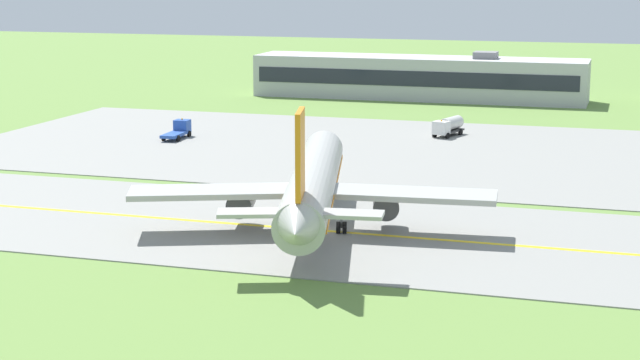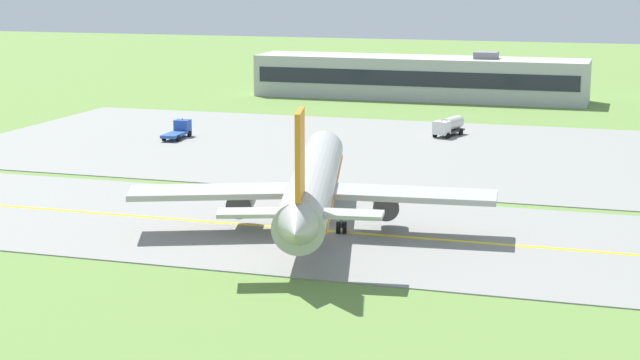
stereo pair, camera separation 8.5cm
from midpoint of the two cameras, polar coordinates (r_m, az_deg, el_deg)
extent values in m
plane|color=olive|center=(90.35, 0.58, -2.94)|extent=(500.00, 500.00, 0.00)
cube|color=gray|center=(90.33, 0.58, -2.91)|extent=(240.00, 28.00, 0.10)
cube|color=gray|center=(128.70, 10.24, 1.32)|extent=(140.00, 52.00, 0.10)
cube|color=yellow|center=(90.32, 0.58, -2.87)|extent=(220.00, 0.60, 0.01)
cylinder|color=#ADADA8|center=(90.95, -0.34, -0.12)|extent=(11.96, 33.98, 4.00)
cone|color=#ADADA8|center=(108.79, 0.28, 1.84)|extent=(4.31, 3.43, 3.80)
cone|color=#ADADA8|center=(72.98, -1.29, -2.77)|extent=(4.06, 3.92, 3.40)
cube|color=orange|center=(91.05, -0.34, -0.43)|extent=(11.40, 31.35, 0.36)
cube|color=#1E232D|center=(106.51, 0.22, 2.01)|extent=(3.73, 2.56, 0.70)
cube|color=#ADADA8|center=(89.87, -5.85, -0.65)|extent=(15.71, 10.02, 0.50)
cylinder|color=#47474C|center=(91.81, -4.40, -1.26)|extent=(3.04, 3.85, 2.30)
cylinder|color=black|center=(93.35, -4.27, -1.04)|extent=(2.10, 0.74, 2.10)
cube|color=#ADADA8|center=(88.75, 5.05, -0.79)|extent=(15.41, 6.28, 0.50)
cylinder|color=#47474C|center=(90.97, 3.74, -1.37)|extent=(3.04, 3.85, 2.30)
cylinder|color=black|center=(92.53, 3.73, -1.14)|extent=(2.10, 0.74, 2.10)
cube|color=orange|center=(75.26, -1.10, 1.46)|extent=(1.43, 4.37, 6.50)
cube|color=#ADADA8|center=(76.29, -3.49, -1.84)|extent=(6.46, 4.29, 0.30)
cube|color=#ADADA8|center=(75.80, 1.32, -1.91)|extent=(6.27, 3.19, 0.30)
cylinder|color=slate|center=(104.22, 0.12, -0.18)|extent=(0.24, 0.24, 1.65)
cylinder|color=black|center=(104.40, 0.12, -0.62)|extent=(0.60, 1.15, 1.10)
cylinder|color=slate|center=(89.83, -2.08, -2.13)|extent=(0.24, 0.24, 1.65)
cylinder|color=black|center=(90.06, -2.25, -2.63)|extent=(0.60, 1.15, 1.10)
cylinder|color=black|center=(90.01, -1.90, -2.64)|extent=(0.60, 1.15, 1.10)
cylinder|color=slate|center=(89.50, 1.24, -2.17)|extent=(0.24, 0.24, 1.65)
cylinder|color=black|center=(89.71, 1.06, -2.68)|extent=(0.60, 1.15, 1.10)
cylinder|color=black|center=(89.69, 1.41, -2.69)|extent=(0.60, 1.15, 1.10)
cube|color=silver|center=(141.03, 6.82, 2.92)|extent=(2.44, 2.30, 1.80)
cube|color=#1E232D|center=(140.31, 6.68, 3.00)|extent=(1.80, 0.65, 0.81)
cylinder|color=silver|center=(143.64, 7.38, 3.16)|extent=(2.95, 4.54, 1.80)
cube|color=#383838|center=(143.79, 7.37, 2.76)|extent=(3.23, 4.63, 0.24)
cylinder|color=orange|center=(140.88, 6.83, 3.32)|extent=(0.20, 0.20, 0.18)
cylinder|color=black|center=(140.74, 7.18, 2.46)|extent=(0.55, 0.95, 0.90)
cylinder|color=black|center=(141.65, 6.45, 2.53)|extent=(0.55, 0.95, 0.90)
cylinder|color=black|center=(144.11, 7.89, 2.65)|extent=(0.55, 0.95, 0.90)
cylinder|color=black|center=(145.04, 7.15, 2.73)|extent=(0.55, 0.95, 0.90)
cube|color=#264CA5|center=(142.68, -7.67, 3.00)|extent=(2.08, 1.89, 1.80)
cube|color=#1E232D|center=(143.33, -7.55, 3.17)|extent=(1.84, 0.20, 0.81)
cube|color=#264CA5|center=(139.86, -8.15, 2.52)|extent=(2.31, 4.69, 0.40)
cylinder|color=orange|center=(142.53, -7.68, 3.39)|extent=(0.20, 0.20, 0.18)
cylinder|color=black|center=(143.21, -8.03, 2.59)|extent=(0.34, 0.91, 0.90)
cylinder|color=black|center=(142.47, -7.28, 2.57)|extent=(0.34, 0.91, 0.90)
cylinder|color=black|center=(139.49, -8.69, 2.33)|extent=(0.34, 0.91, 0.90)
cylinder|color=black|center=(138.68, -7.89, 2.30)|extent=(0.34, 0.91, 0.90)
cube|color=#B2B2B7|center=(184.70, 5.57, 5.70)|extent=(59.25, 11.04, 7.45)
cube|color=#1E232D|center=(179.24, 5.21, 5.65)|extent=(56.88, 0.10, 2.68)
cube|color=slate|center=(182.30, 9.28, 6.90)|extent=(4.00, 4.00, 1.20)
cone|color=orange|center=(102.17, 2.92, -1.06)|extent=(0.44, 0.44, 0.60)
cone|color=orange|center=(101.67, 4.93, -1.15)|extent=(0.44, 0.44, 0.60)
camera|label=1|loc=(0.04, -89.97, 0.01)|focal=57.30mm
camera|label=2|loc=(0.04, 90.03, -0.01)|focal=57.30mm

